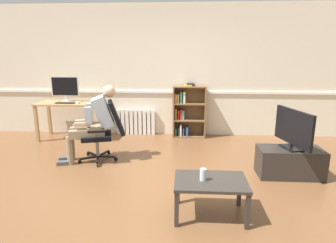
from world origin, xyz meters
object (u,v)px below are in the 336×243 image
at_px(radiator, 136,122).
at_px(office_chair, 106,129).
at_px(drinking_glass, 203,174).
at_px(keyboard, 65,103).
at_px(coffee_table, 211,185).
at_px(tv_screen, 293,129).
at_px(imac_monitor, 65,87).
at_px(computer_mouse, 78,103).
at_px(bookshelf, 187,112).
at_px(computer_desk, 68,108).
at_px(person_seated, 93,122).
at_px(tv_stand, 290,162).

distance_m(radiator, office_chair, 1.58).
bearing_deg(radiator, drinking_glass, -67.96).
bearing_deg(keyboard, coffee_table, -44.29).
bearing_deg(tv_screen, imac_monitor, 52.11).
bearing_deg(radiator, computer_mouse, -154.24).
height_order(imac_monitor, radiator, imac_monitor).
bearing_deg(computer_mouse, tv_screen, -22.44).
bearing_deg(bookshelf, computer_desk, -173.06).
bearing_deg(computer_desk, drinking_glass, -46.74).
distance_m(imac_monitor, office_chair, 1.76).
xyz_separation_m(computer_desk, office_chair, (1.08, -1.15, -0.12)).
relative_size(computer_desk, radiator, 1.44).
relative_size(radiator, person_seated, 0.67).
height_order(computer_desk, drinking_glass, computer_desk).
relative_size(tv_stand, drinking_glass, 6.90).
bearing_deg(coffee_table, bookshelf, 94.66).
relative_size(imac_monitor, bookshelf, 0.51).
xyz_separation_m(bookshelf, tv_stand, (1.46, -1.91, -0.33)).
bearing_deg(radiator, office_chair, -98.16).
height_order(imac_monitor, computer_mouse, imac_monitor).
relative_size(computer_mouse, drinking_glass, 0.78).
bearing_deg(coffee_table, tv_stand, 42.20).
xyz_separation_m(keyboard, bookshelf, (2.40, 0.43, -0.23)).
distance_m(computer_desk, computer_mouse, 0.31).
bearing_deg(tv_stand, drinking_glass, -139.46).
relative_size(keyboard, tv_screen, 0.48).
height_order(computer_mouse, tv_screen, tv_screen).
bearing_deg(bookshelf, tv_stand, -52.56).
bearing_deg(computer_desk, keyboard, -86.62).
xyz_separation_m(computer_desk, imac_monitor, (-0.07, 0.08, 0.41)).
distance_m(computer_desk, tv_stand, 4.22).
xyz_separation_m(imac_monitor, keyboard, (0.08, -0.22, -0.28)).
distance_m(imac_monitor, bookshelf, 2.54).
bearing_deg(office_chair, tv_stand, 64.96).
bearing_deg(tv_screen, radiator, 37.34).
distance_m(imac_monitor, keyboard, 0.37).
bearing_deg(drinking_glass, tv_stand, 40.54).
relative_size(tv_stand, tv_screen, 1.12).
relative_size(imac_monitor, computer_mouse, 5.68).
xyz_separation_m(imac_monitor, office_chair, (1.15, -1.23, -0.52)).
relative_size(computer_mouse, coffee_table, 0.13).
relative_size(keyboard, bookshelf, 0.34).
xyz_separation_m(office_chair, tv_stand, (2.78, -0.47, -0.32)).
distance_m(office_chair, coffee_table, 2.23).
bearing_deg(computer_mouse, tv_stand, -22.45).
distance_m(computer_mouse, radiator, 1.28).
bearing_deg(tv_stand, person_seated, 171.97).
xyz_separation_m(radiator, drinking_glass, (1.26, -3.12, 0.21)).
height_order(imac_monitor, coffee_table, imac_monitor).
bearing_deg(computer_mouse, person_seated, -58.58).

